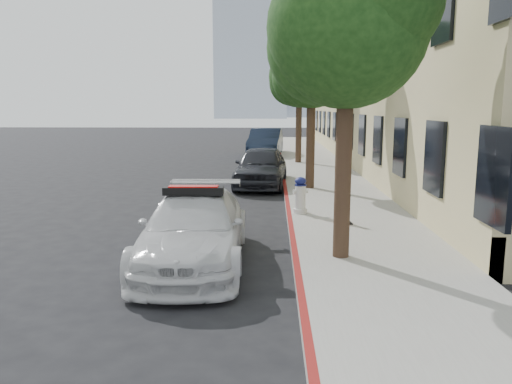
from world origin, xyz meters
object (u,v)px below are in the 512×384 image
object	(u,v)px
fire_hydrant	(300,195)
traffic_cone	(344,209)
parked_car_far	(266,143)
parked_car_mid	(261,167)
police_car	(194,229)

from	to	relation	value
fire_hydrant	traffic_cone	xyz separation A→B (m)	(0.98, -1.16, -0.13)
parked_car_far	fire_hydrant	world-z (taller)	parked_car_far
fire_hydrant	traffic_cone	size ratio (longest dim) A/B	1.39
parked_car_mid	police_car	bearing A→B (deg)	-91.97
parked_car_mid	traffic_cone	bearing A→B (deg)	-67.27
police_car	traffic_cone	world-z (taller)	police_car
police_car	parked_car_far	world-z (taller)	parked_car_far
police_car	fire_hydrant	distance (m)	4.46
fire_hydrant	parked_car_mid	bearing A→B (deg)	87.17
traffic_cone	parked_car_far	bearing A→B (deg)	96.90
police_car	parked_car_mid	world-z (taller)	parked_car_mid
police_car	traffic_cone	bearing A→B (deg)	39.14
fire_hydrant	parked_car_far	bearing A→B (deg)	78.87
parked_car_far	traffic_cone	size ratio (longest dim) A/B	7.36
parked_car_far	fire_hydrant	size ratio (longest dim) A/B	5.28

